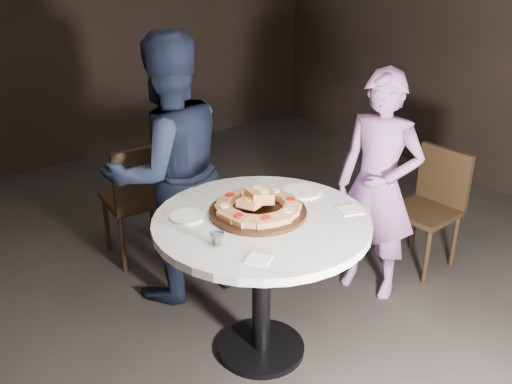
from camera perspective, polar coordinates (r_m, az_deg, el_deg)
floor at (r=3.42m, az=0.84°, el=-14.82°), size 7.00×7.00×0.00m
table at (r=2.98m, az=0.56°, el=-5.35°), size 1.30×1.30×0.84m
serving_board at (r=2.95m, az=0.19°, el=-1.99°), size 0.65×0.65×0.02m
focaccia_pile at (r=2.93m, az=0.18°, el=-1.22°), size 0.45×0.45×0.12m
plate_left at (r=2.94m, az=-6.88°, el=-2.42°), size 0.23×0.23×0.01m
plate_right at (r=3.20m, az=4.64°, el=0.07°), size 0.28×0.28×0.01m
water_glass at (r=2.66m, az=-3.90°, el=-4.65°), size 0.07×0.07×0.06m
napkin_near at (r=2.55m, az=0.28°, el=-6.75°), size 0.15×0.15×0.01m
napkin_far at (r=3.02m, az=9.37°, el=-1.81°), size 0.14×0.14×0.01m
chair_far at (r=4.04m, az=-11.61°, el=-0.25°), size 0.45×0.46×0.89m
chair_right at (r=4.13m, az=17.22°, el=-0.79°), size 0.44×0.43×0.83m
diner_navy at (r=3.51m, az=-8.77°, el=2.07°), size 0.84×0.66×1.69m
diner_teal at (r=3.61m, az=12.10°, el=0.50°), size 0.53×0.63×1.46m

